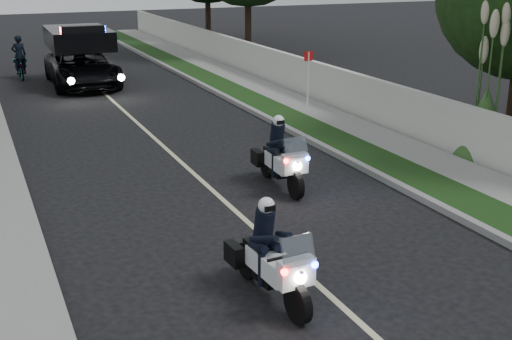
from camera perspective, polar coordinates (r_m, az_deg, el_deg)
The scene contains 17 objects.
ground at distance 11.08m, azimuth 5.64°, elevation -10.18°, with size 120.00×120.00×0.00m, color black.
curb_right at distance 21.17m, azimuth 2.09°, elevation 3.99°, with size 0.20×60.00×0.15m, color gray.
grass_verge at distance 21.47m, azimuth 3.77°, elevation 4.18°, with size 1.20×60.00×0.16m, color #193814.
sidewalk_right at distance 22.09m, azimuth 6.77°, elevation 4.49°, with size 1.40×60.00×0.16m, color gray.
property_wall at distance 22.46m, azimuth 9.05°, elevation 6.37°, with size 0.22×60.00×1.50m, color beige.
curb_left at distance 19.17m, azimuth -20.56°, elevation 1.32°, with size 0.20×60.00×0.15m, color gray.
lane_marking at distance 19.79m, azimuth -8.67°, elevation 2.58°, with size 0.12×50.00×0.01m, color #BFB78C.
police_moto_left at distance 10.73m, azimuth 1.24°, elevation -11.10°, with size 0.70×1.99×1.69m, color white, non-canonical shape.
police_moto_right at distance 15.62m, azimuth 2.13°, elevation -1.48°, with size 0.72×2.04×1.74m, color silver, non-canonical shape.
police_suv at distance 29.11m, azimuth -14.85°, elevation 7.16°, with size 2.67×5.76×2.80m, color black.
bicycle at distance 31.66m, azimuth -19.81°, elevation 7.54°, with size 0.66×1.89×0.99m, color black.
cyclist at distance 31.66m, azimuth -19.81°, elevation 7.54°, with size 0.63×0.42×1.74m, color black.
sign_post at distance 23.47m, azimuth 4.50°, elevation 5.17°, with size 0.34×0.34×2.20m, color red, non-canonical shape.
pampas_far at distance 18.84m, azimuth 19.03°, elevation 0.97°, with size 1.56×1.56×4.44m, color #C4B397, non-canonical shape.
tree_right_b at distance 21.14m, azimuth 21.27°, elevation 2.52°, with size 5.10×5.10×8.50m, color #204216, non-canonical shape.
tree_right_d at distance 36.83m, azimuth -0.68°, elevation 9.95°, with size 7.42×7.42×12.36m, color #1A3C14, non-canonical shape.
tree_right_e at distance 44.68m, azimuth -4.17°, elevation 11.35°, with size 6.50×6.50×10.83m, color black, non-canonical shape.
Camera 1 is at (-4.91, -8.44, 5.24)m, focal length 45.71 mm.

